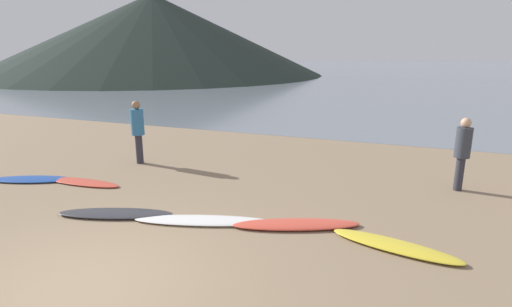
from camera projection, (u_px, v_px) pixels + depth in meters
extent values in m
cube|color=#8C7559|center=(290.00, 141.00, 14.41)|extent=(120.00, 120.00, 0.20)
cube|color=slate|center=(385.00, 70.00, 59.77)|extent=(140.00, 100.00, 0.01)
cone|color=black|center=(154.00, 35.00, 48.60)|extent=(40.55, 40.55, 9.42)
ellipsoid|color=#1E479E|center=(31.00, 179.00, 9.78)|extent=(2.09, 1.25, 0.07)
ellipsoid|color=#D84C38|center=(82.00, 182.00, 9.58)|extent=(2.10, 0.56, 0.07)
ellipsoid|color=#333338|center=(116.00, 213.00, 7.73)|extent=(2.27, 1.23, 0.09)
ellipsoid|color=white|center=(203.00, 220.00, 7.43)|extent=(2.61, 1.25, 0.08)
ellipsoid|color=#D84C38|center=(296.00, 224.00, 7.24)|extent=(2.33, 1.35, 0.10)
ellipsoid|color=yellow|center=(395.00, 246.00, 6.46)|extent=(2.14, 0.94, 0.09)
cylinder|color=#2D2D38|center=(459.00, 174.00, 9.04)|extent=(0.18, 0.18, 0.77)
cylinder|color=#333842|center=(463.00, 143.00, 8.86)|extent=(0.34, 0.34, 0.67)
sphere|color=tan|center=(466.00, 123.00, 8.75)|extent=(0.22, 0.22, 0.22)
cylinder|color=#2D2D38|center=(139.00, 149.00, 11.18)|extent=(0.19, 0.19, 0.81)
cylinder|color=teal|center=(137.00, 122.00, 10.99)|extent=(0.35, 0.35, 0.71)
sphere|color=#936B4C|center=(136.00, 105.00, 10.87)|extent=(0.23, 0.23, 0.23)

